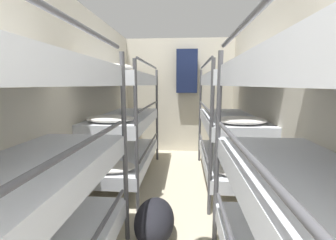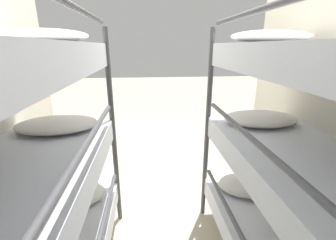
{
  "view_description": "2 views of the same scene",
  "coord_description": "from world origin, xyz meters",
  "px_view_note": "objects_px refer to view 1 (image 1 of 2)",
  "views": [
    {
      "loc": [
        0.13,
        0.5,
        1.49
      ],
      "look_at": [
        -0.09,
        3.33,
        1.05
      ],
      "focal_mm": 24.0,
      "sensor_mm": 36.0,
      "label": 1
    },
    {
      "loc": [
        0.11,
        2.43,
        1.63
      ],
      "look_at": [
        -0.09,
        0.26,
        0.91
      ],
      "focal_mm": 24.0,
      "sensor_mm": 36.0,
      "label": 2
    }
  ],
  "objects_px": {
    "bunk_stack_left_far": "(125,120)",
    "duffel_bag": "(154,221)",
    "hanging_coat": "(187,71)",
    "bunk_stack_right_far": "(229,121)",
    "bunk_stack_right_near": "(334,208)"
  },
  "relations": [
    {
      "from": "bunk_stack_right_near",
      "to": "bunk_stack_left_far",
      "type": "distance_m",
      "value": 2.84
    },
    {
      "from": "duffel_bag",
      "to": "bunk_stack_right_far",
      "type": "bearing_deg",
      "value": 55.32
    },
    {
      "from": "bunk_stack_right_near",
      "to": "duffel_bag",
      "type": "bearing_deg",
      "value": 132.68
    },
    {
      "from": "bunk_stack_left_far",
      "to": "duffel_bag",
      "type": "distance_m",
      "value": 1.68
    },
    {
      "from": "bunk_stack_right_near",
      "to": "bunk_stack_right_far",
      "type": "xyz_separation_m",
      "value": [
        0.0,
        2.37,
        0.0
      ]
    },
    {
      "from": "bunk_stack_right_near",
      "to": "bunk_stack_left_far",
      "type": "xyz_separation_m",
      "value": [
        -1.56,
        2.37,
        0.0
      ]
    },
    {
      "from": "hanging_coat",
      "to": "bunk_stack_left_far",
      "type": "bearing_deg",
      "value": -121.94
    },
    {
      "from": "bunk_stack_left_far",
      "to": "duffel_bag",
      "type": "height_order",
      "value": "bunk_stack_left_far"
    },
    {
      "from": "bunk_stack_right_near",
      "to": "bunk_stack_right_far",
      "type": "relative_size",
      "value": 1.0
    },
    {
      "from": "bunk_stack_left_far",
      "to": "bunk_stack_right_far",
      "type": "relative_size",
      "value": 1.0
    },
    {
      "from": "bunk_stack_left_far",
      "to": "bunk_stack_right_far",
      "type": "distance_m",
      "value": 1.56
    },
    {
      "from": "bunk_stack_right_far",
      "to": "duffel_bag",
      "type": "bearing_deg",
      "value": -124.68
    },
    {
      "from": "bunk_stack_right_far",
      "to": "hanging_coat",
      "type": "xyz_separation_m",
      "value": [
        -0.63,
        1.51,
        0.81
      ]
    },
    {
      "from": "bunk_stack_right_near",
      "to": "bunk_stack_right_far",
      "type": "height_order",
      "value": "same"
    },
    {
      "from": "bunk_stack_left_far",
      "to": "hanging_coat",
      "type": "bearing_deg",
      "value": 58.06
    }
  ]
}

